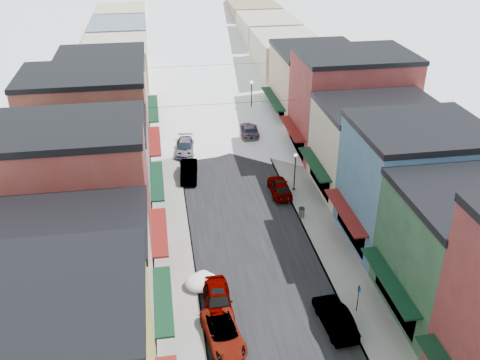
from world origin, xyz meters
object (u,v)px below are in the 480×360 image
object	(u,v)px
car_green_sedan	(335,317)
streetlamp_near	(295,167)
car_silver_sedan	(218,300)
trash_can	(302,212)
car_dark_hatch	(189,171)
car_white_suv	(223,333)

from	to	relation	value
car_green_sedan	streetlamp_near	distance (m)	19.22
car_silver_sedan	car_green_sedan	world-z (taller)	car_silver_sedan
car_silver_sedan	streetlamp_near	distance (m)	18.81
trash_can	streetlamp_near	distance (m)	5.59
car_dark_hatch	car_green_sedan	bearing A→B (deg)	-65.16
car_silver_sedan	trash_can	size ratio (longest dim) A/B	5.08
car_white_suv	car_silver_sedan	distance (m)	3.18
trash_can	streetlamp_near	world-z (taller)	streetlamp_near
car_white_suv	car_silver_sedan	world-z (taller)	car_silver_sedan
car_green_sedan	car_dark_hatch	bearing A→B (deg)	-75.14
car_white_suv	car_green_sedan	bearing A→B (deg)	-6.07
car_dark_hatch	streetlamp_near	distance (m)	11.24
car_dark_hatch	car_green_sedan	world-z (taller)	car_dark_hatch
trash_can	car_dark_hatch	bearing A→B (deg)	134.76
trash_can	streetlamp_near	xyz separation A→B (m)	(0.62, 5.18, 2.01)
car_silver_sedan	streetlamp_near	xyz separation A→B (m)	(9.66, 16.03, 1.82)
car_dark_hatch	trash_can	xyz separation A→B (m)	(9.54, -9.62, -0.15)
car_green_sedan	trash_can	distance (m)	13.91
car_silver_sedan	car_dark_hatch	bearing A→B (deg)	92.07
trash_can	streetlamp_near	size ratio (longest dim) A/B	0.24
car_white_suv	car_green_sedan	xyz separation A→B (m)	(7.74, 0.19, 0.09)
car_white_suv	streetlamp_near	world-z (taller)	streetlamp_near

